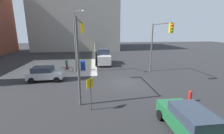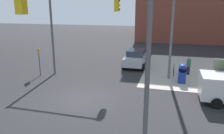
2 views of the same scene
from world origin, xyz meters
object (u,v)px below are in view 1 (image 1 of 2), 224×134
(coupe_green, at_px, (189,121))
(bicycle_leaning_on_fence, at_px, (67,69))
(van_white_delivery, at_px, (103,57))
(coupe_silver, at_px, (45,73))
(street_lamp_corner, at_px, (76,38))
(fire_hydrant, at_px, (190,96))
(traffic_signal_nw_corner, at_px, (80,42))
(mailbox_blue, at_px, (83,65))
(traffic_signal_se_corner, at_px, (158,39))
(pedestrian_crossing, at_px, (67,64))

(coupe_green, distance_m, bicycle_leaning_on_fence, 16.80)
(coupe_green, relative_size, bicycle_leaning_on_fence, 2.46)
(van_white_delivery, bearing_deg, coupe_silver, 138.30)
(street_lamp_corner, bearing_deg, fire_hydrant, -135.28)
(traffic_signal_nw_corner, xyz_separation_m, street_lamp_corner, (7.10, 1.10, 0.04))
(street_lamp_corner, bearing_deg, mailbox_blue, -24.47)
(traffic_signal_se_corner, height_order, bicycle_leaning_on_fence, traffic_signal_se_corner)
(fire_hydrant, xyz_separation_m, coupe_green, (-3.68, 2.56, 0.36))
(coupe_silver, bearing_deg, fire_hydrant, -117.75)
(coupe_green, bearing_deg, traffic_signal_se_corner, -14.33)
(street_lamp_corner, distance_m, van_white_delivery, 7.17)
(street_lamp_corner, xyz_separation_m, van_white_delivery, (5.03, -3.80, -3.42))
(mailbox_blue, xyz_separation_m, coupe_green, (-14.88, -6.64, 0.08))
(van_white_delivery, bearing_deg, traffic_signal_se_corner, -139.69)
(traffic_signal_nw_corner, relative_size, mailbox_blue, 4.55)
(van_white_delivery, xyz_separation_m, pedestrian_crossing, (-3.12, 5.60, -0.48))
(fire_hydrant, relative_size, bicycle_leaning_on_fence, 0.54)
(street_lamp_corner, distance_m, pedestrian_crossing, 4.70)
(street_lamp_corner, bearing_deg, bicycle_leaning_on_fence, 66.18)
(coupe_silver, bearing_deg, mailbox_blue, -42.56)
(traffic_signal_nw_corner, height_order, coupe_green, traffic_signal_nw_corner)
(traffic_signal_se_corner, height_order, van_white_delivery, traffic_signal_se_corner)
(street_lamp_corner, relative_size, mailbox_blue, 5.59)
(mailbox_blue, distance_m, pedestrian_crossing, 2.47)
(traffic_signal_se_corner, relative_size, fire_hydrant, 6.91)
(coupe_green, xyz_separation_m, coupe_silver, (10.59, 10.58, -0.00))
(street_lamp_corner, relative_size, fire_hydrant, 8.51)
(traffic_signal_nw_corner, xyz_separation_m, pedestrian_crossing, (9.01, 2.90, -3.86))
(traffic_signal_se_corner, bearing_deg, coupe_green, 165.67)
(mailbox_blue, xyz_separation_m, fire_hydrant, (-11.20, -9.20, -0.28))
(van_white_delivery, bearing_deg, coupe_green, -169.51)
(traffic_signal_nw_corner, relative_size, coupe_silver, 1.67)
(coupe_green, relative_size, van_white_delivery, 0.80)
(traffic_signal_se_corner, height_order, street_lamp_corner, street_lamp_corner)
(fire_hydrant, bearing_deg, traffic_signal_nw_corner, 72.20)
(bicycle_leaning_on_fence, bearing_deg, coupe_silver, 154.74)
(coupe_green, bearing_deg, pedestrian_crossing, 30.30)
(van_white_delivery, distance_m, pedestrian_crossing, 6.43)
(street_lamp_corner, xyz_separation_m, coupe_silver, (-2.98, 3.34, -3.86))
(mailbox_blue, height_order, bicycle_leaning_on_fence, mailbox_blue)
(fire_hydrant, bearing_deg, coupe_green, 145.22)
(coupe_green, bearing_deg, traffic_signal_nw_corner, 43.50)
(traffic_signal_nw_corner, bearing_deg, coupe_green, -136.50)
(traffic_signal_nw_corner, relative_size, street_lamp_corner, 0.81)
(coupe_silver, bearing_deg, pedestrian_crossing, -17.45)
(van_white_delivery, bearing_deg, pedestrian_crossing, 119.13)
(fire_hydrant, height_order, pedestrian_crossing, pedestrian_crossing)
(mailbox_blue, xyz_separation_m, coupe_silver, (-4.29, 3.94, 0.08))
(traffic_signal_nw_corner, bearing_deg, traffic_signal_se_corner, -62.42)
(traffic_signal_nw_corner, distance_m, coupe_green, 9.71)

